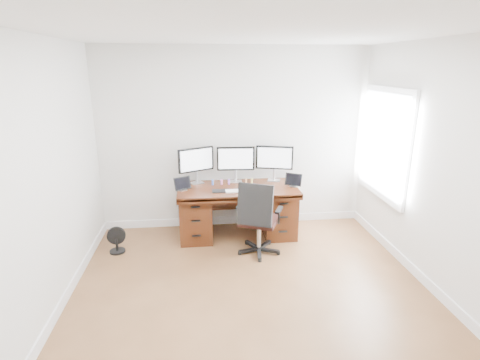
{
  "coord_description": "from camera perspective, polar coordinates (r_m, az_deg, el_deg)",
  "views": [
    {
      "loc": [
        -0.53,
        -3.24,
        2.42
      ],
      "look_at": [
        0.0,
        1.5,
        0.95
      ],
      "focal_mm": 28.0,
      "sensor_mm": 36.0,
      "label": 1
    }
  ],
  "objects": [
    {
      "name": "desk",
      "position": [
        5.48,
        -0.39,
        -4.47
      ],
      "size": [
        1.7,
        0.8,
        0.75
      ],
      "color": "#411C0D",
      "rests_on": "ground"
    },
    {
      "name": "figurine_orange",
      "position": [
        5.48,
        0.93,
        -0.12
      ],
      "size": [
        0.03,
        0.03,
        0.08
      ],
      "color": "#E79C5B",
      "rests_on": "desk"
    },
    {
      "name": "keyboard",
      "position": [
        5.16,
        -0.63,
        -1.66
      ],
      "size": [
        0.29,
        0.13,
        0.01
      ],
      "primitive_type": "cube",
      "rotation": [
        0.0,
        0.0,
        0.01
      ],
      "color": "white",
      "rests_on": "desk"
    },
    {
      "name": "back_wall",
      "position": [
        5.62,
        -0.86,
        6.14
      ],
      "size": [
        4.0,
        0.1,
        2.7
      ],
      "primitive_type": "cube",
      "color": "silver",
      "rests_on": "ground"
    },
    {
      "name": "office_chair",
      "position": [
        4.97,
        2.77,
        -7.69
      ],
      "size": [
        0.72,
        0.72,
        1.02
      ],
      "rotation": [
        0.0,
        0.0,
        -0.42
      ],
      "color": "black",
      "rests_on": "ground"
    },
    {
      "name": "right_wall",
      "position": [
        4.33,
        29.63,
        0.58
      ],
      "size": [
        0.1,
        4.5,
        2.7
      ],
      "color": "silver",
      "rests_on": "ground"
    },
    {
      "name": "figurine_purple",
      "position": [
        5.46,
        -1.71,
        -0.21
      ],
      "size": [
        0.03,
        0.03,
        0.08
      ],
      "color": "#A962E0",
      "rests_on": "desk"
    },
    {
      "name": "figurine_pink",
      "position": [
        5.45,
        -2.82,
        -0.25
      ],
      "size": [
        0.03,
        0.03,
        0.08
      ],
      "color": "#D75FA5",
      "rests_on": "desk"
    },
    {
      "name": "monitor_left",
      "position": [
        5.48,
        -6.71,
        2.9
      ],
      "size": [
        0.51,
        0.27,
        0.53
      ],
      "rotation": [
        0.0,
        0.0,
        0.45
      ],
      "color": "silver",
      "rests_on": "desk"
    },
    {
      "name": "ground",
      "position": [
        4.08,
        2.48,
        -19.27
      ],
      "size": [
        4.5,
        4.5,
        0.0
      ],
      "primitive_type": "plane",
      "color": "brown",
      "rests_on": "ground"
    },
    {
      "name": "figurine_yellow",
      "position": [
        5.49,
        1.82,
        -0.09
      ],
      "size": [
        0.03,
        0.03,
        0.08
      ],
      "color": "#D9C65F",
      "rests_on": "desk"
    },
    {
      "name": "tablet_right",
      "position": [
        5.4,
        8.16,
        -0.11
      ],
      "size": [
        0.24,
        0.18,
        0.19
      ],
      "rotation": [
        0.0,
        0.0,
        -0.51
      ],
      "color": "silver",
      "rests_on": "desk"
    },
    {
      "name": "monitor_right",
      "position": [
        5.59,
        5.27,
        3.23
      ],
      "size": [
        0.54,
        0.19,
        0.53
      ],
      "rotation": [
        0.0,
        0.0,
        -0.28
      ],
      "color": "silver",
      "rests_on": "desk"
    },
    {
      "name": "trackpad",
      "position": [
        5.21,
        2.89,
        -1.54
      ],
      "size": [
        0.16,
        0.16,
        0.01
      ],
      "primitive_type": "cube",
      "rotation": [
        0.0,
        0.0,
        0.09
      ],
      "color": "#B8BBC0",
      "rests_on": "desk"
    },
    {
      "name": "tablet_left",
      "position": [
        5.24,
        -8.75,
        -0.68
      ],
      "size": [
        0.24,
        0.17,
        0.19
      ],
      "rotation": [
        0.0,
        0.0,
        0.48
      ],
      "color": "silver",
      "rests_on": "desk"
    },
    {
      "name": "figurine_blue",
      "position": [
        5.44,
        -4.19,
        -0.29
      ],
      "size": [
        0.03,
        0.03,
        0.08
      ],
      "color": "#466FE1",
      "rests_on": "desk"
    },
    {
      "name": "monitor_center",
      "position": [
        5.5,
        -0.66,
        3.08
      ],
      "size": [
        0.55,
        0.15,
        0.53
      ],
      "rotation": [
        0.0,
        0.0,
        -0.06
      ],
      "color": "silver",
      "rests_on": "desk"
    },
    {
      "name": "floor_fan",
      "position": [
        5.33,
        -18.32,
        -8.74
      ],
      "size": [
        0.25,
        0.21,
        0.35
      ],
      "rotation": [
        0.0,
        0.0,
        0.11
      ],
      "color": "black",
      "rests_on": "ground"
    },
    {
      "name": "phone",
      "position": [
        5.3,
        0.31,
        -1.2
      ],
      "size": [
        0.13,
        0.1,
        0.01
      ],
      "primitive_type": "cube",
      "rotation": [
        0.0,
        0.0,
        -0.38
      ],
      "color": "black",
      "rests_on": "desk"
    },
    {
      "name": "drawing_tablet",
      "position": [
        5.18,
        -2.98,
        -1.67
      ],
      "size": [
        0.24,
        0.16,
        0.01
      ],
      "primitive_type": "cube",
      "rotation": [
        0.0,
        0.0,
        0.03
      ],
      "color": "black",
      "rests_on": "desk"
    }
  ]
}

